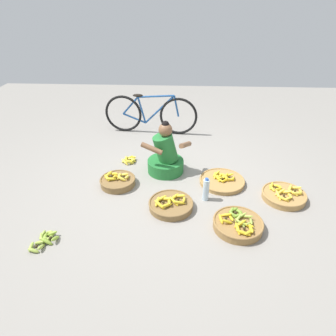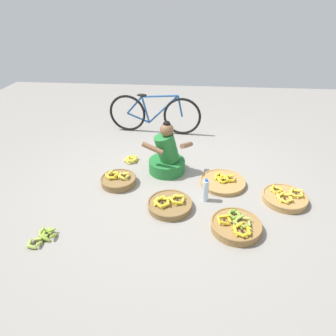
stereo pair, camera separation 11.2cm
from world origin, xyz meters
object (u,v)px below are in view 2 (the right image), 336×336
Objects in this scene: loose_bananas_back_left at (43,237)px; water_bottle at (206,190)px; vendor_woman_front at (167,156)px; banana_basket_near_bicycle at (236,225)px; banana_basket_front_center at (223,182)px; banana_basket_front_left at (285,198)px; bicycle_leaning at (154,114)px; loose_bananas_back_right at (131,159)px; banana_basket_mid_right at (118,180)px; banana_basket_back_center at (170,204)px.

water_bottle reaches higher than loose_bananas_back_left.
vendor_woman_front is 2.48× the size of water_bottle.
banana_basket_front_center is at bearing 94.82° from banana_basket_near_bicycle.
loose_bananas_back_left is at bearing -161.69° from banana_basket_front_left.
banana_basket_front_center is 0.90m from banana_basket_near_bicycle.
vendor_woman_front is 1.43m from bicycle_leaning.
banana_basket_front_center is 2.35× the size of loose_bananas_back_right.
banana_basket_mid_right is at bearing -175.32° from banana_basket_front_center.
bicycle_leaning is at bearing 133.75° from banana_basket_front_left.
vendor_woman_front is at bearing 51.62° from loose_bananas_back_left.
bicycle_leaning is at bearing 79.26° from loose_bananas_back_right.
loose_bananas_back_right is at bearing 157.15° from vendor_woman_front.
bicycle_leaning is at bearing 104.58° from vendor_woman_front.
bicycle_leaning is 3.00m from loose_bananas_back_left.
banana_basket_front_center is at bearing 156.86° from banana_basket_front_left.
vendor_woman_front is 1.46m from banana_basket_near_bicycle.
water_bottle reaches higher than banana_basket_front_center.
banana_basket_near_bicycle is 1.75× the size of loose_bananas_back_left.
banana_basket_front_left is (1.89, -1.97, -0.31)m from bicycle_leaning.
loose_bananas_back_left is at bearing -128.38° from vendor_woman_front.
water_bottle is at bearing -50.75° from vendor_woman_front.
banana_basket_mid_right is 1.20m from water_bottle.
bicycle_leaning is 5.41× the size of water_bottle.
banana_basket_front_left is at bearing 10.42° from banana_basket_back_center.
banana_basket_mid_right is 0.88× the size of banana_basket_front_left.
banana_basket_back_center is at bearing -78.07° from bicycle_leaning.
bicycle_leaning is 3.12× the size of banana_basket_front_left.
banana_basket_mid_right reaches higher than banana_basket_back_center.
vendor_woman_front reaches higher than banana_basket_front_center.
banana_basket_mid_right is (-0.27, -1.77, -0.30)m from bicycle_leaning.
bicycle_leaning reaches higher than banana_basket_front_center.
banana_basket_near_bicycle is at bearing -53.48° from vendor_woman_front.
banana_basket_back_center reaches higher than loose_bananas_back_left.
vendor_woman_front reaches higher than banana_basket_mid_right.
banana_basket_mid_right is 1.83× the size of loose_bananas_back_right.
banana_basket_mid_right reaches higher than banana_basket_front_center.
bicycle_leaning is at bearing 81.41° from banana_basket_mid_right.
banana_basket_front_left is 0.88m from banana_basket_near_bicycle.
banana_basket_back_center reaches higher than banana_basket_front_left.
banana_basket_near_bicycle reaches higher than banana_basket_front_left.
banana_basket_mid_right is 0.63m from loose_bananas_back_right.
banana_basket_near_bicycle is at bearing -57.33° from water_bottle.
banana_basket_back_center is at bearing -169.58° from banana_basket_front_left.
banana_basket_near_bicycle is at bearing -22.89° from banana_basket_back_center.
bicycle_leaning is 3.09× the size of banana_basket_near_bicycle.
banana_basket_front_center is 0.89m from banana_basket_back_center.
water_bottle is (1.11, -0.90, 0.12)m from loose_bananas_back_right.
vendor_woman_front is at bearing 160.91° from banana_basket_front_center.
banana_basket_mid_right is 1.52× the size of water_bottle.
loose_bananas_back_left is at bearing -171.17° from banana_basket_near_bicycle.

